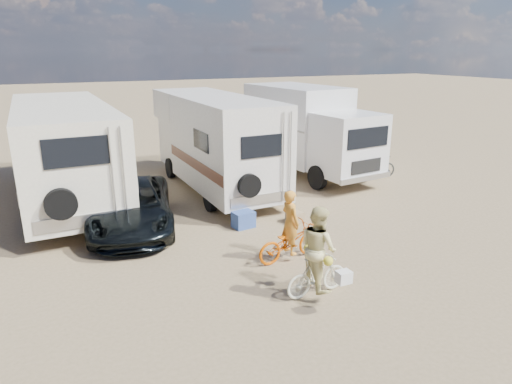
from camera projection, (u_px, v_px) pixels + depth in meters
name	position (u px, v px, depth m)	size (l,w,h in m)	color
ground	(307.00, 258.00, 11.36)	(140.00, 140.00, 0.00)	#8E7754
rv_main	(215.00, 144.00, 16.53)	(2.38, 7.50, 3.41)	white
rv_left	(66.00, 154.00, 15.18)	(2.82, 8.87, 3.29)	silver
box_truck	(310.00, 132.00, 18.58)	(2.48, 6.58, 3.54)	silver
dark_suv	(132.00, 206.00, 13.09)	(2.23, 4.83, 1.34)	black
bike_man	(290.00, 242.00, 11.15)	(0.62, 1.77, 0.93)	#CA4E00
bike_woman	(317.00, 275.00, 9.54)	(0.41, 1.47, 0.88)	beige
rider_man	(290.00, 229.00, 11.04)	(0.59, 0.38, 1.60)	orange
rider_woman	(318.00, 256.00, 9.41)	(0.87, 0.68, 1.79)	#DCD088
bike_parked	(375.00, 167.00, 18.28)	(0.62, 1.79, 0.94)	#282A27
cooler	(243.00, 220.00, 13.24)	(0.60, 0.44, 0.48)	#324F96
crate	(295.00, 217.00, 13.62)	(0.41, 0.41, 0.33)	#917652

